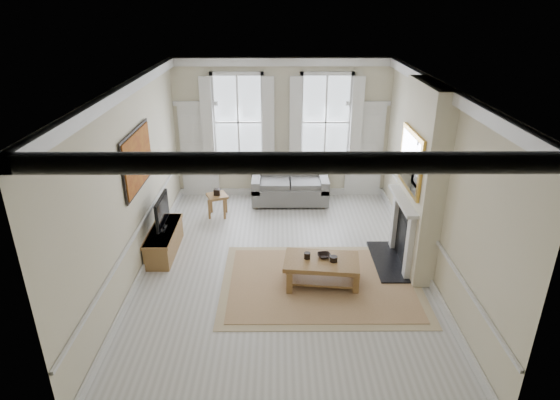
{
  "coord_description": "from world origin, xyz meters",
  "views": [
    {
      "loc": [
        -0.1,
        -7.51,
        4.67
      ],
      "look_at": [
        -0.06,
        0.34,
        1.25
      ],
      "focal_mm": 30.0,
      "sensor_mm": 36.0,
      "label": 1
    }
  ],
  "objects_px": {
    "coffee_table": "(321,264)",
    "tv_stand": "(164,241)",
    "sofa": "(290,188)",
    "side_table": "(217,199)"
  },
  "relations": [
    {
      "from": "coffee_table",
      "to": "tv_stand",
      "type": "distance_m",
      "value": 3.2
    },
    {
      "from": "sofa",
      "to": "side_table",
      "type": "relative_size",
      "value": 3.31
    },
    {
      "from": "side_table",
      "to": "coffee_table",
      "type": "xyz_separation_m",
      "value": [
        2.15,
        -2.82,
        -0.01
      ]
    },
    {
      "from": "sofa",
      "to": "tv_stand",
      "type": "relative_size",
      "value": 1.28
    },
    {
      "from": "sofa",
      "to": "tv_stand",
      "type": "distance_m",
      "value": 3.56
    },
    {
      "from": "sofa",
      "to": "coffee_table",
      "type": "relative_size",
      "value": 1.35
    },
    {
      "from": "sofa",
      "to": "coffee_table",
      "type": "height_order",
      "value": "sofa"
    },
    {
      "from": "side_table",
      "to": "tv_stand",
      "type": "relative_size",
      "value": 0.39
    },
    {
      "from": "tv_stand",
      "to": "sofa",
      "type": "bearing_deg",
      "value": 44.61
    },
    {
      "from": "coffee_table",
      "to": "tv_stand",
      "type": "relative_size",
      "value": 0.95
    }
  ]
}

